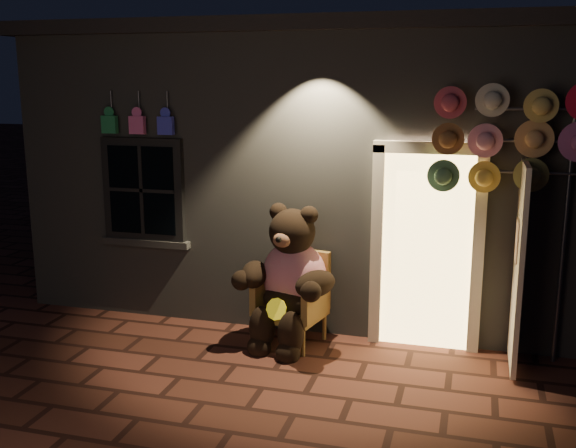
% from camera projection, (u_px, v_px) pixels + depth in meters
% --- Properties ---
extents(ground, '(60.00, 60.00, 0.00)m').
position_uv_depth(ground, '(262.00, 388.00, 6.26)').
color(ground, '#582B21').
rests_on(ground, ground).
extents(shop_building, '(7.30, 5.95, 3.51)m').
position_uv_depth(shop_building, '(347.00, 155.00, 9.64)').
color(shop_building, slate).
rests_on(shop_building, ground).
extents(wicker_armchair, '(0.79, 0.74, 0.99)m').
position_uv_depth(wicker_armchair, '(294.00, 297.00, 7.28)').
color(wicker_armchair, olive).
rests_on(wicker_armchair, ground).
extents(teddy_bear, '(1.13, 0.98, 1.59)m').
position_uv_depth(teddy_bear, '(290.00, 280.00, 7.12)').
color(teddy_bear, red).
rests_on(teddy_bear, ground).
extents(hat_rack, '(1.64, 0.22, 2.76)m').
position_uv_depth(hat_rack, '(508.00, 141.00, 6.43)').
color(hat_rack, '#59595E').
rests_on(hat_rack, ground).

